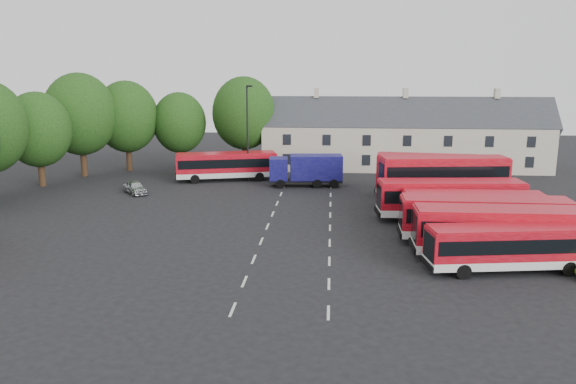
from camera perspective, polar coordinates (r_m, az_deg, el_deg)
name	(u,v)px	position (r m, az deg, el deg)	size (l,w,h in m)	color
ground	(264,234)	(43.11, -2.40, -4.24)	(140.00, 140.00, 0.00)	black
lane_markings	(299,227)	(44.80, 1.08, -3.58)	(5.15, 33.80, 0.01)	beige
treeline	(99,121)	(65.89, -18.69, 6.80)	(29.92, 32.59, 12.01)	black
terrace_houses	(404,138)	(72.08, 11.66, 5.35)	(35.70, 7.13, 10.06)	beige
bus_row_a	(510,245)	(37.27, 21.66, -4.99)	(10.51, 3.86, 2.90)	silver
bus_row_b	(507,229)	(39.65, 21.39, -3.49)	(12.11, 2.87, 3.42)	silver
bus_row_c	(485,216)	(42.56, 19.39, -2.34)	(11.93, 2.96, 3.36)	silver
bus_row_d	(473,207)	(45.82, 18.27, -1.50)	(10.72, 2.51, 3.03)	silver
bus_row_e	(450,196)	(48.31, 16.16, -0.44)	(12.04, 3.65, 3.35)	silver
bus_dd_south	(443,179)	(52.54, 15.50, 1.31)	(11.60, 4.04, 4.66)	silver
bus_dd_north	(430,173)	(56.48, 14.24, 1.88)	(10.54, 3.52, 4.24)	silver
bus_north	(226,164)	(63.62, -6.27, 2.86)	(11.48, 5.39, 3.17)	silver
box_truck	(307,169)	(60.12, 1.93, 2.37)	(7.93, 3.12, 3.38)	black
silver_car	(135,187)	(58.77, -15.27, 0.46)	(1.52, 3.78, 1.29)	#AEB1B6
lamppost	(248,131)	(62.53, -4.12, 6.22)	(0.74, 0.44, 10.63)	black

